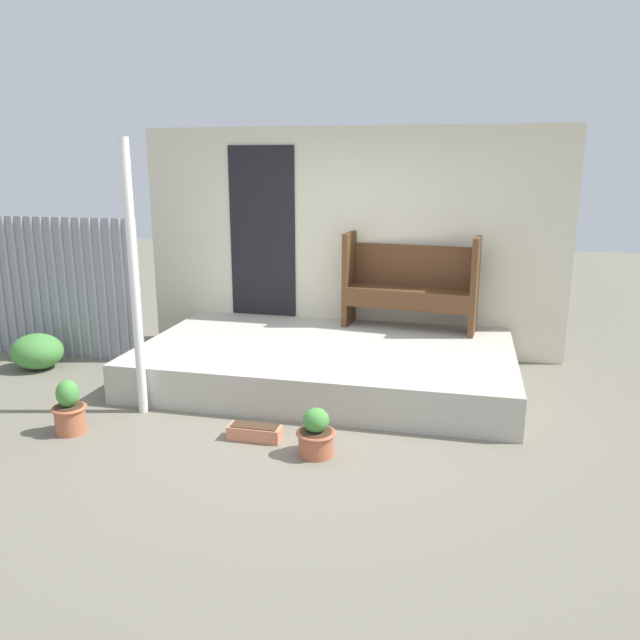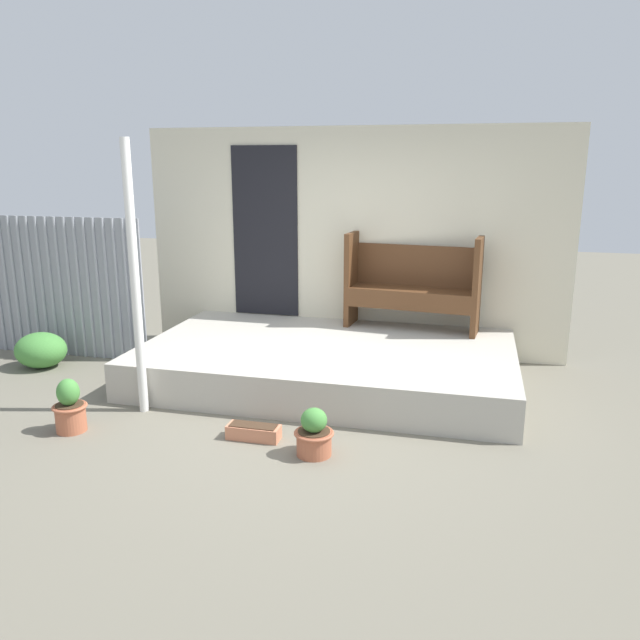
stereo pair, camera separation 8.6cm
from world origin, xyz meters
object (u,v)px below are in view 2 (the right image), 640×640
Objects in this scene: flower_pot_left at (70,409)px; flower_pot_middle at (314,435)px; shrub_by_fence at (41,350)px; bench at (413,281)px; support_post at (135,281)px; planter_box_rect at (254,432)px.

flower_pot_left is 1.21× the size of flower_pot_middle.
shrub_by_fence is (-1.36, 1.41, -0.01)m from flower_pot_left.
shrub_by_fence is at bearing 158.88° from flower_pot_middle.
bench is 4.18m from shrub_by_fence.
support_post is 2.17m from shrub_by_fence.
support_post reaches higher than flower_pot_middle.
shrub_by_fence reaches higher than flower_pot_middle.
planter_box_rect is 0.78× the size of shrub_by_fence.
flower_pot_middle is (1.73, -0.48, -1.04)m from support_post.
planter_box_rect is at bearing -15.61° from support_post.
bench is at bearing 17.29° from shrub_by_fence.
bench is at bearing 43.33° from support_post.
bench reaches higher than flower_pot_middle.
support_post reaches higher than bench.
planter_box_rect is at bearing -22.12° from shrub_by_fence.
flower_pot_left is 2.10m from flower_pot_middle.
flower_pot_middle is 0.68× the size of shrub_by_fence.
planter_box_rect is (-0.55, 0.15, -0.11)m from flower_pot_middle.
flower_pot_middle is 3.71m from shrub_by_fence.
shrub_by_fence is at bearing -156.74° from bench.
flower_pot_middle is at bearing -15.62° from support_post.
flower_pot_middle is (-0.47, -2.56, -0.75)m from bench.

